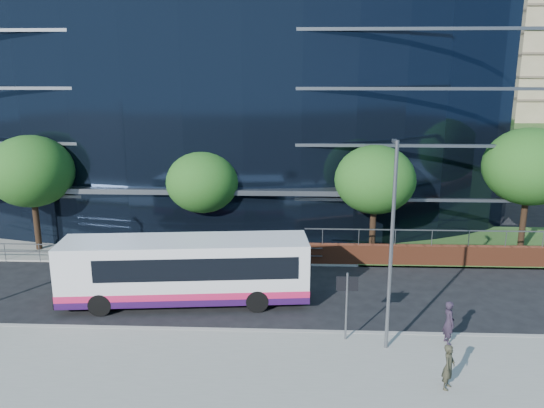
{
  "coord_description": "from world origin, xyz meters",
  "views": [
    {
      "loc": [
        2.42,
        -20.87,
        10.4
      ],
      "look_at": [
        1.16,
        8.0,
        3.29
      ],
      "focal_mm": 35.0,
      "sensor_mm": 36.0,
      "label": 1
    }
  ],
  "objects_px": {
    "tree_far_d": "(530,167)",
    "pedestrian_b": "(449,367)",
    "tree_dist_e": "(487,128)",
    "tree_far_b": "(203,182)",
    "pedestrian": "(449,322)",
    "tree_far_a": "(31,171)",
    "tree_far_c": "(375,180)",
    "streetlight_east": "(392,241)",
    "street_sign": "(347,292)",
    "city_bus": "(188,270)"
  },
  "relations": [
    {
      "from": "tree_dist_e",
      "to": "pedestrian_b",
      "type": "bearing_deg",
      "value": -110.09
    },
    {
      "from": "tree_far_b",
      "to": "tree_far_c",
      "type": "xyz_separation_m",
      "value": [
        10.0,
        -0.5,
        0.33
      ]
    },
    {
      "from": "tree_far_d",
      "to": "pedestrian",
      "type": "bearing_deg",
      "value": -122.71
    },
    {
      "from": "tree_dist_e",
      "to": "city_bus",
      "type": "bearing_deg",
      "value": -124.79
    },
    {
      "from": "streetlight_east",
      "to": "tree_far_c",
      "type": "bearing_deg",
      "value": 84.89
    },
    {
      "from": "street_sign",
      "to": "city_bus",
      "type": "bearing_deg",
      "value": 153.37
    },
    {
      "from": "street_sign",
      "to": "tree_far_b",
      "type": "relative_size",
      "value": 0.46
    },
    {
      "from": "tree_far_b",
      "to": "streetlight_east",
      "type": "xyz_separation_m",
      "value": [
        9.0,
        -11.67,
        0.23
      ]
    },
    {
      "from": "street_sign",
      "to": "streetlight_east",
      "type": "bearing_deg",
      "value": -21.36
    },
    {
      "from": "tree_far_c",
      "to": "tree_far_d",
      "type": "height_order",
      "value": "tree_far_d"
    },
    {
      "from": "tree_far_b",
      "to": "tree_dist_e",
      "type": "relative_size",
      "value": 0.93
    },
    {
      "from": "tree_far_c",
      "to": "tree_far_d",
      "type": "relative_size",
      "value": 0.87
    },
    {
      "from": "street_sign",
      "to": "tree_far_a",
      "type": "xyz_separation_m",
      "value": [
        -17.5,
        10.59,
        2.71
      ]
    },
    {
      "from": "tree_far_c",
      "to": "pedestrian_b",
      "type": "distance_m",
      "value": 14.32
    },
    {
      "from": "tree_far_a",
      "to": "tree_far_c",
      "type": "bearing_deg",
      "value": 0.0
    },
    {
      "from": "tree_far_c",
      "to": "streetlight_east",
      "type": "distance_m",
      "value": 11.22
    },
    {
      "from": "city_bus",
      "to": "streetlight_east",
      "type": "bearing_deg",
      "value": -31.45
    },
    {
      "from": "tree_far_b",
      "to": "pedestrian_b",
      "type": "relative_size",
      "value": 3.83
    },
    {
      "from": "tree_far_d",
      "to": "street_sign",
      "type": "bearing_deg",
      "value": -134.78
    },
    {
      "from": "street_sign",
      "to": "tree_far_b",
      "type": "distance_m",
      "value": 13.54
    },
    {
      "from": "tree_far_b",
      "to": "tree_far_c",
      "type": "height_order",
      "value": "tree_far_c"
    },
    {
      "from": "tree_far_a",
      "to": "pedestrian_b",
      "type": "xyz_separation_m",
      "value": [
        20.6,
        -13.84,
        -3.92
      ]
    },
    {
      "from": "tree_far_c",
      "to": "pedestrian_b",
      "type": "xyz_separation_m",
      "value": [
        0.6,
        -13.84,
        -3.6
      ]
    },
    {
      "from": "street_sign",
      "to": "pedestrian_b",
      "type": "relative_size",
      "value": 1.77
    },
    {
      "from": "tree_far_d",
      "to": "pedestrian_b",
      "type": "bearing_deg",
      "value": -119.5
    },
    {
      "from": "tree_far_a",
      "to": "tree_far_c",
      "type": "distance_m",
      "value": 20.0
    },
    {
      "from": "streetlight_east",
      "to": "pedestrian_b",
      "type": "bearing_deg",
      "value": -59.04
    },
    {
      "from": "tree_far_c",
      "to": "pedestrian",
      "type": "xyz_separation_m",
      "value": [
        1.46,
        -10.74,
        -3.51
      ]
    },
    {
      "from": "tree_far_a",
      "to": "streetlight_east",
      "type": "height_order",
      "value": "streetlight_east"
    },
    {
      "from": "tree_far_a",
      "to": "city_bus",
      "type": "height_order",
      "value": "tree_far_a"
    },
    {
      "from": "tree_far_c",
      "to": "tree_dist_e",
      "type": "bearing_deg",
      "value": 61.26
    },
    {
      "from": "tree_far_b",
      "to": "tree_far_d",
      "type": "xyz_separation_m",
      "value": [
        19.0,
        0.5,
        0.98
      ]
    },
    {
      "from": "pedestrian",
      "to": "tree_dist_e",
      "type": "bearing_deg",
      "value": -29.26
    },
    {
      "from": "tree_far_b",
      "to": "tree_dist_e",
      "type": "height_order",
      "value": "tree_dist_e"
    },
    {
      "from": "pedestrian",
      "to": "tree_far_a",
      "type": "bearing_deg",
      "value": 54.57
    },
    {
      "from": "tree_far_a",
      "to": "tree_far_d",
      "type": "xyz_separation_m",
      "value": [
        29.0,
        1.0,
        0.33
      ]
    },
    {
      "from": "tree_dist_e",
      "to": "streetlight_east",
      "type": "distance_m",
      "value": 45.85
    },
    {
      "from": "tree_far_d",
      "to": "pedestrian",
      "type": "height_order",
      "value": "tree_far_d"
    },
    {
      "from": "streetlight_east",
      "to": "city_bus",
      "type": "height_order",
      "value": "streetlight_east"
    },
    {
      "from": "tree_far_a",
      "to": "pedestrian_b",
      "type": "distance_m",
      "value": 25.13
    },
    {
      "from": "tree_far_a",
      "to": "tree_far_c",
      "type": "xyz_separation_m",
      "value": [
        20.0,
        0.0,
        -0.33
      ]
    },
    {
      "from": "tree_dist_e",
      "to": "street_sign",
      "type": "bearing_deg",
      "value": -115.12
    },
    {
      "from": "city_bus",
      "to": "street_sign",
      "type": "bearing_deg",
      "value": -32.35
    },
    {
      "from": "streetlight_east",
      "to": "pedestrian",
      "type": "distance_m",
      "value": 4.23
    },
    {
      "from": "pedestrian",
      "to": "pedestrian_b",
      "type": "distance_m",
      "value": 3.22
    },
    {
      "from": "street_sign",
      "to": "tree_far_b",
      "type": "height_order",
      "value": "tree_far_b"
    },
    {
      "from": "tree_far_d",
      "to": "pedestrian_b",
      "type": "xyz_separation_m",
      "value": [
        -8.4,
        -14.84,
        -4.25
      ]
    },
    {
      "from": "tree_far_c",
      "to": "tree_far_d",
      "type": "distance_m",
      "value": 9.08
    },
    {
      "from": "tree_far_c",
      "to": "pedestrian_b",
      "type": "bearing_deg",
      "value": -87.51
    },
    {
      "from": "tree_dist_e",
      "to": "tree_far_b",
      "type": "bearing_deg",
      "value": -131.52
    }
  ]
}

